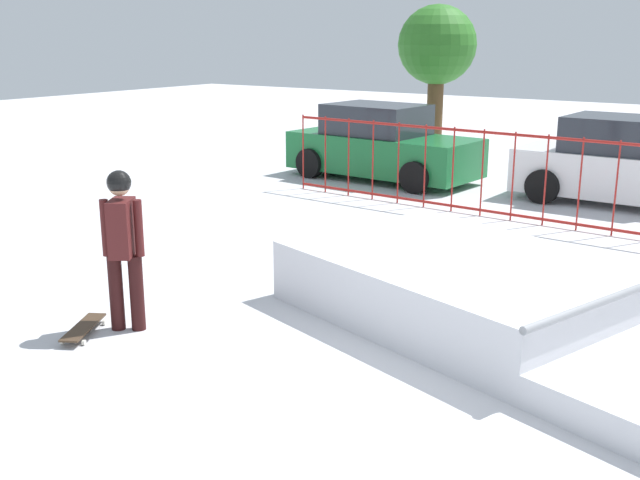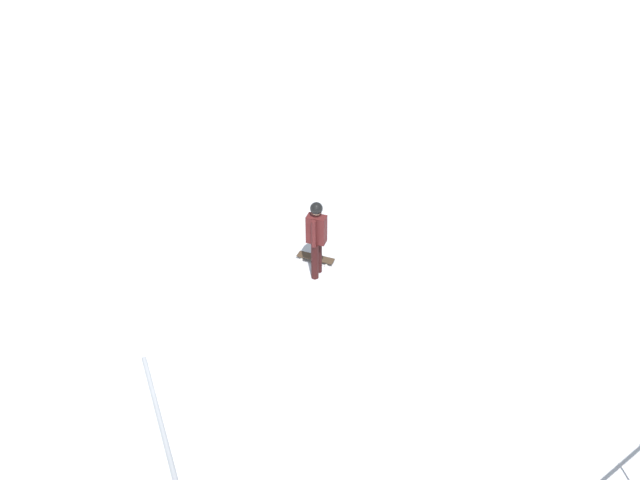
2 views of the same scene
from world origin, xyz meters
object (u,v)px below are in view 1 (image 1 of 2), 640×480
(skateboard, at_px, (83,328))
(distant_tree, at_px, (437,48))
(skater, at_px, (123,239))
(skate_ramp, at_px, (496,300))
(parked_car_green, at_px, (382,146))
(parked_car_white, at_px, (630,166))

(skateboard, relative_size, distant_tree, 0.21)
(skater, height_order, distant_tree, distant_tree)
(distant_tree, bearing_deg, skate_ramp, -60.36)
(parked_car_green, bearing_deg, distant_tree, 99.44)
(parked_car_green, relative_size, parked_car_white, 1.02)
(distant_tree, bearing_deg, skateboard, -80.26)
(skater, height_order, parked_car_green, skater)
(parked_car_green, bearing_deg, parked_car_white, 8.64)
(parked_car_white, bearing_deg, skater, -104.96)
(skate_ramp, relative_size, skater, 3.44)
(skater, bearing_deg, distant_tree, 158.86)
(skateboard, height_order, parked_car_green, parked_car_green)
(skate_ramp, distance_m, distant_tree, 11.68)
(skateboard, relative_size, parked_car_green, 0.19)
(parked_car_white, relative_size, distant_tree, 1.11)
(skateboard, xyz_separation_m, parked_car_green, (-1.89, 9.51, 0.65))
(skateboard, xyz_separation_m, parked_car_white, (3.15, 9.88, 0.65))
(parked_car_white, distance_m, distant_tree, 6.27)
(parked_car_green, distance_m, parked_car_white, 5.05)
(skater, relative_size, parked_car_green, 0.41)
(skateboard, distance_m, parked_car_white, 10.39)
(skate_ramp, distance_m, parked_car_green, 8.75)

